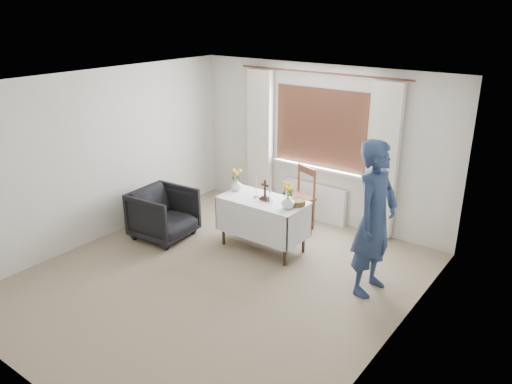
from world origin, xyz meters
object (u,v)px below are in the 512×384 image
Objects in this scene: wooden_chair at (296,199)px; person at (375,219)px; armchair at (164,214)px; flower_vase_left at (237,185)px; flower_vase_right at (288,202)px; altar_table at (263,224)px; wooden_cross at (265,190)px.

wooden_chair is 0.52× the size of person.
armchair is 1.20m from flower_vase_left.
flower_vase_left is (0.89, 0.66, 0.47)m from armchair.
flower_vase_right is at bearing 91.15° from person.
altar_table is 4.20× the size of wooden_cross.
person is at bearing -2.74° from flower_vase_right.
wooden_chair reaches higher than altar_table.
flower_vase_left is at bearing -102.50° from wooden_chair.
person is 2.25m from flower_vase_left.
armchair is at bearing -113.43° from wooden_chair.
person is (1.71, -0.12, 0.58)m from altar_table.
altar_table is 0.53m from wooden_cross.
flower_vase_left is (-0.56, 0.07, -0.06)m from wooden_cross.
wooden_chair is at bearing -48.86° from armchair.
wooden_cross reaches higher than armchair.
wooden_chair is 2.04m from person.
person is 10.27× the size of flower_vase_right.
altar_table is at bearing 89.84° from person.
altar_table is 7.33× the size of flower_vase_left.
person is (1.72, -1.01, 0.46)m from wooden_chair.
altar_table is 0.71m from flower_vase_left.
wooden_chair is at bearing 90.07° from altar_table.
altar_table is 0.89m from wooden_chair.
wooden_cross is (0.03, -0.88, 0.41)m from wooden_chair.
altar_table is at bearing 172.36° from flower_vase_right.
wooden_chair is 1.03m from flower_vase_left.
flower_vase_left is (-2.24, 0.19, -0.11)m from person.
altar_table is 1.25× the size of wooden_chair.
wooden_chair reaches higher than armchair.
wooden_cross reaches higher than flower_vase_right.
wooden_cross is (-1.68, 0.12, -0.05)m from person.
altar_table reaches higher than armchair.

